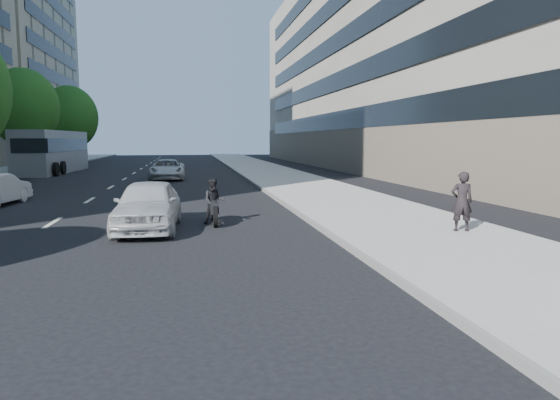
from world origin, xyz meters
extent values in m
plane|color=black|center=(0.00, 0.00, 0.00)|extent=(160.00, 160.00, 0.00)
cube|color=gray|center=(4.00, 20.00, 0.07)|extent=(5.00, 120.00, 0.15)
cube|color=gray|center=(17.00, 32.00, 10.00)|extent=(14.00, 70.00, 20.00)
cylinder|color=#382616|center=(-13.70, 30.00, 1.49)|extent=(0.30, 0.30, 2.97)
ellipsoid|color=#184C14|center=(-13.70, 30.00, 4.89)|extent=(4.80, 4.80, 5.52)
cylinder|color=#382616|center=(-13.70, 44.00, 1.31)|extent=(0.30, 0.30, 2.62)
ellipsoid|color=#184C14|center=(-13.70, 44.00, 4.79)|extent=(5.40, 5.40, 6.21)
imported|color=black|center=(4.97, 3.67, 0.96)|extent=(0.66, 0.51, 1.61)
imported|color=silver|center=(-3.42, 6.23, 0.73)|extent=(1.92, 4.36, 1.46)
imported|color=silver|center=(-3.64, 25.00, 0.66)|extent=(2.21, 4.76, 1.32)
cylinder|color=black|center=(-1.49, 6.27, 0.32)|extent=(0.13, 0.64, 0.64)
cylinder|color=black|center=(-1.49, 7.67, 0.32)|extent=(0.13, 0.64, 0.64)
cube|color=black|center=(-1.49, 6.97, 0.55)|extent=(0.27, 1.20, 0.35)
imported|color=black|center=(-1.49, 6.87, 0.71)|extent=(0.70, 0.55, 1.42)
cube|color=slate|center=(-12.86, 33.94, 1.65)|extent=(2.96, 12.09, 3.30)
cube|color=black|center=(-14.13, 33.94, 2.20)|extent=(0.50, 11.49, 1.00)
cube|color=black|center=(-11.59, 33.94, 2.20)|extent=(0.50, 11.49, 1.00)
cube|color=black|center=(-12.86, 27.92, 2.20)|extent=(2.40, 0.15, 1.00)
cylinder|color=black|center=(-14.11, 29.44, 0.50)|extent=(0.29, 1.01, 1.00)
cylinder|color=black|center=(-11.61, 29.44, 0.50)|extent=(0.29, 1.01, 1.00)
cylinder|color=black|center=(-14.11, 31.44, 0.50)|extent=(0.29, 1.01, 1.00)
cylinder|color=black|center=(-11.61, 31.44, 0.50)|extent=(0.29, 1.01, 1.00)
cylinder|color=black|center=(-14.11, 37.44, 0.50)|extent=(0.29, 1.01, 1.00)
cylinder|color=black|center=(-11.61, 37.44, 0.50)|extent=(0.29, 1.01, 1.00)
cylinder|color=black|center=(-14.11, 38.94, 0.50)|extent=(0.29, 1.01, 1.00)
cylinder|color=black|center=(-11.61, 38.94, 0.50)|extent=(0.29, 1.01, 1.00)
camera|label=1|loc=(-2.23, -8.53, 2.60)|focal=32.00mm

